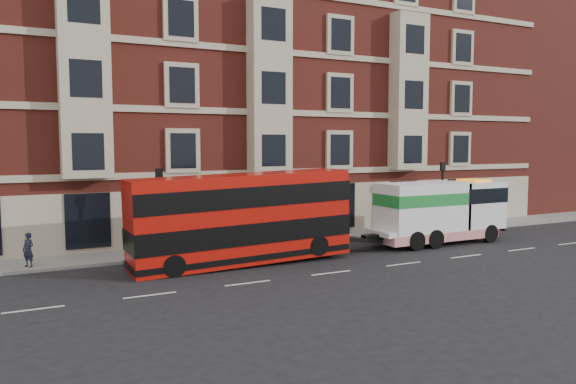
# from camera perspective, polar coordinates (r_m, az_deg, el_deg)

# --- Properties ---
(ground) EXTENTS (120.00, 120.00, 0.00)m
(ground) POSITION_cam_1_polar(r_m,az_deg,el_deg) (25.07, 4.43, -8.20)
(ground) COLOR black
(ground) RESTS_ON ground
(sidewalk) EXTENTS (90.00, 3.00, 0.15)m
(sidewalk) POSITION_cam_1_polar(r_m,az_deg,el_deg) (31.56, -2.75, -5.31)
(sidewalk) COLOR slate
(sidewalk) RESTS_ON ground
(victorian_terrace) EXTENTS (45.00, 12.00, 20.40)m
(victorian_terrace) POSITION_cam_1_polar(r_m,az_deg,el_deg) (38.43, -6.83, 11.46)
(victorian_terrace) COLOR maroon
(victorian_terrace) RESTS_ON ground
(filler_east) EXTENTS (18.00, 10.00, 19.00)m
(filler_east) POSITION_cam_1_polar(r_m,az_deg,el_deg) (56.85, 25.26, 8.27)
(filler_east) COLOR maroon
(filler_east) RESTS_ON ground
(lamp_post_west) EXTENTS (0.35, 0.15, 4.35)m
(lamp_post_west) POSITION_cam_1_polar(r_m,az_deg,el_deg) (28.00, -12.91, -1.36)
(lamp_post_west) COLOR black
(lamp_post_west) RESTS_ON sidewalk
(lamp_post_east) EXTENTS (0.35, 0.15, 4.35)m
(lamp_post_east) POSITION_cam_1_polar(r_m,az_deg,el_deg) (36.78, 15.40, 0.08)
(lamp_post_east) COLOR black
(lamp_post_east) RESTS_ON sidewalk
(double_decker_bus) EXTENTS (10.53, 2.42, 4.26)m
(double_decker_bus) POSITION_cam_1_polar(r_m,az_deg,el_deg) (26.44, -4.73, -2.54)
(double_decker_bus) COLOR #B31109
(double_decker_bus) RESTS_ON ground
(tow_truck) EXTENTS (8.43, 2.49, 3.51)m
(tow_truck) POSITION_cam_1_polar(r_m,az_deg,el_deg) (32.98, 15.03, -1.89)
(tow_truck) COLOR white
(tow_truck) RESTS_ON ground
(pedestrian) EXTENTS (0.67, 0.67, 1.56)m
(pedestrian) POSITION_cam_1_polar(r_m,az_deg,el_deg) (27.88, -24.88, -5.35)
(pedestrian) COLOR #192132
(pedestrian) RESTS_ON sidewalk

